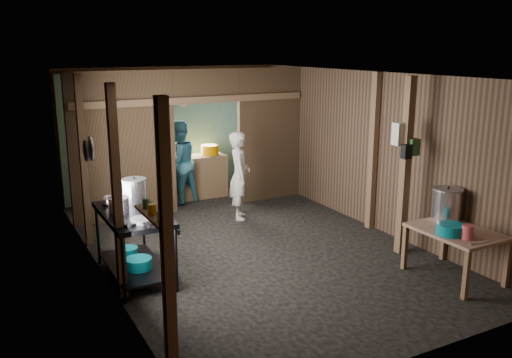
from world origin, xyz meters
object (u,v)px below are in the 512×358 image
gas_range (135,245)px  stock_pot (447,205)px  cook (240,176)px  prep_table (454,254)px  yellow_tub (210,150)px  pink_bucket (468,232)px  stove_pot_large (134,191)px

gas_range → stock_pot: (3.90, -1.64, 0.43)m
cook → gas_range: bearing=148.1°
gas_range → stock_pot: stock_pot is taller
prep_table → stock_pot: bearing=62.3°
yellow_tub → cook: size_ratio=0.23×
gas_range → prep_table: bearing=-28.4°
pink_bucket → cook: bearing=107.2°
gas_range → prep_table: 4.22m
prep_table → yellow_tub: (-1.22, 5.28, 0.62)m
yellow_tub → prep_table: bearing=-77.0°
stock_pot → prep_table: bearing=-117.7°
prep_table → gas_range: bearing=151.6°
stove_pot_large → yellow_tub: size_ratio=0.97×
prep_table → yellow_tub: bearing=103.0°
prep_table → cook: 3.90m
gas_range → yellow_tub: yellow_tub is taller
pink_bucket → stove_pot_large: bearing=140.6°
gas_range → yellow_tub: bearing=52.7°
yellow_tub → cook: bearing=-94.9°
stove_pot_large → pink_bucket: stove_pot_large is taller
stock_pot → cook: cook is taller
prep_table → stove_pot_large: (-3.54, 2.50, 0.72)m
prep_table → stove_pot_large: size_ratio=3.30×
gas_range → cook: bearing=34.6°
prep_table → cook: cook is taller
prep_table → yellow_tub: size_ratio=3.19×
stock_pot → yellow_tub: bearing=106.0°
prep_table → stock_pot: (0.19, 0.36, 0.55)m
cook → prep_table: bearing=-136.0°
stove_pot_large → cook: size_ratio=0.22×
stove_pot_large → gas_range: bearing=-109.0°
gas_range → yellow_tub: size_ratio=4.31×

